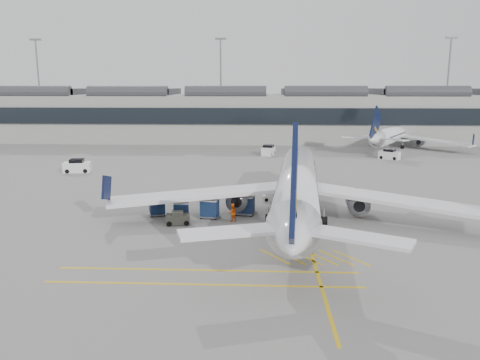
{
  "coord_description": "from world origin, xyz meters",
  "views": [
    {
      "loc": [
        5.83,
        -42.07,
        13.36
      ],
      "look_at": [
        3.81,
        3.58,
        4.0
      ],
      "focal_mm": 35.0,
      "sensor_mm": 36.0,
      "label": 1
    }
  ],
  "objects_px": {
    "ramp_agent_b": "(232,213)",
    "pushback_tug": "(178,219)",
    "airliner_main": "(297,187)",
    "belt_loader": "(277,196)",
    "baggage_cart_a": "(245,204)",
    "ramp_agent_a": "(238,198)"
  },
  "relations": [
    {
      "from": "baggage_cart_a",
      "to": "ramp_agent_a",
      "type": "bearing_deg",
      "value": 116.51
    },
    {
      "from": "baggage_cart_a",
      "to": "pushback_tug",
      "type": "xyz_separation_m",
      "value": [
        -6.43,
        -3.75,
        -0.52
      ]
    },
    {
      "from": "belt_loader",
      "to": "ramp_agent_b",
      "type": "distance_m",
      "value": 9.99
    },
    {
      "from": "airliner_main",
      "to": "belt_loader",
      "type": "xyz_separation_m",
      "value": [
        -1.75,
        7.35,
        -2.75
      ]
    },
    {
      "from": "airliner_main",
      "to": "pushback_tug",
      "type": "height_order",
      "value": "airliner_main"
    },
    {
      "from": "airliner_main",
      "to": "belt_loader",
      "type": "height_order",
      "value": "airliner_main"
    },
    {
      "from": "pushback_tug",
      "to": "airliner_main",
      "type": "bearing_deg",
      "value": 2.5
    },
    {
      "from": "belt_loader",
      "to": "ramp_agent_b",
      "type": "xyz_separation_m",
      "value": [
        -4.72,
        -8.79,
        0.4
      ]
    },
    {
      "from": "baggage_cart_a",
      "to": "ramp_agent_a",
      "type": "xyz_separation_m",
      "value": [
        -0.92,
        3.54,
        -0.23
      ]
    },
    {
      "from": "airliner_main",
      "to": "pushback_tug",
      "type": "relative_size",
      "value": 16.85
    },
    {
      "from": "baggage_cart_a",
      "to": "ramp_agent_b",
      "type": "height_order",
      "value": "baggage_cart_a"
    },
    {
      "from": "ramp_agent_a",
      "to": "ramp_agent_b",
      "type": "relative_size",
      "value": 0.94
    },
    {
      "from": "belt_loader",
      "to": "ramp_agent_b",
      "type": "relative_size",
      "value": 2.36
    },
    {
      "from": "airliner_main",
      "to": "ramp_agent_b",
      "type": "bearing_deg",
      "value": -162.12
    },
    {
      "from": "airliner_main",
      "to": "baggage_cart_a",
      "type": "height_order",
      "value": "airliner_main"
    },
    {
      "from": "baggage_cart_a",
      "to": "ramp_agent_a",
      "type": "height_order",
      "value": "baggage_cart_a"
    },
    {
      "from": "ramp_agent_b",
      "to": "pushback_tug",
      "type": "bearing_deg",
      "value": -13.31
    },
    {
      "from": "baggage_cart_a",
      "to": "pushback_tug",
      "type": "relative_size",
      "value": 0.89
    },
    {
      "from": "baggage_cart_a",
      "to": "belt_loader",
      "type": "bearing_deg",
      "value": 72.22
    },
    {
      "from": "baggage_cart_a",
      "to": "pushback_tug",
      "type": "distance_m",
      "value": 7.46
    },
    {
      "from": "ramp_agent_b",
      "to": "pushback_tug",
      "type": "relative_size",
      "value": 0.74
    },
    {
      "from": "airliner_main",
      "to": "ramp_agent_b",
      "type": "xyz_separation_m",
      "value": [
        -6.47,
        -1.44,
        -2.35
      ]
    }
  ]
}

